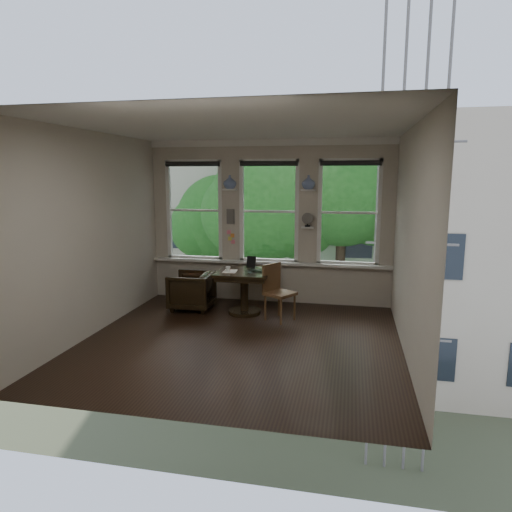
% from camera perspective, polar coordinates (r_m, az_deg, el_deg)
% --- Properties ---
extents(ground, '(4.50, 4.50, 0.00)m').
position_cam_1_polar(ground, '(6.69, -1.87, -10.57)').
color(ground, black).
rests_on(ground, ground).
extents(ceiling, '(4.50, 4.50, 0.00)m').
position_cam_1_polar(ceiling, '(6.30, -2.03, 15.91)').
color(ceiling, silver).
rests_on(ceiling, ground).
extents(wall_back, '(4.50, 0.00, 4.50)m').
position_cam_1_polar(wall_back, '(8.51, 1.67, 4.25)').
color(wall_back, beige).
rests_on(wall_back, ground).
extents(wall_front, '(4.50, 0.00, 4.50)m').
position_cam_1_polar(wall_front, '(4.20, -9.25, -1.79)').
color(wall_front, beige).
rests_on(wall_front, ground).
extents(wall_left, '(0.00, 4.50, 4.50)m').
position_cam_1_polar(wall_left, '(7.20, -19.64, 2.62)').
color(wall_left, beige).
rests_on(wall_left, ground).
extents(wall_right, '(0.00, 4.50, 4.50)m').
position_cam_1_polar(wall_right, '(6.19, 18.73, 1.57)').
color(wall_right, beige).
rests_on(wall_right, ground).
extents(window_left, '(1.10, 0.12, 1.90)m').
position_cam_1_polar(window_left, '(8.87, -7.64, 5.69)').
color(window_left, white).
rests_on(window_left, ground).
extents(window_center, '(1.10, 0.12, 1.90)m').
position_cam_1_polar(window_center, '(8.49, 1.67, 5.59)').
color(window_center, white).
rests_on(window_center, ground).
extents(window_right, '(1.10, 0.12, 1.90)m').
position_cam_1_polar(window_right, '(8.36, 11.54, 5.33)').
color(window_right, white).
rests_on(window_right, ground).
extents(shelf_left, '(0.26, 0.16, 0.03)m').
position_cam_1_polar(shelf_left, '(8.53, -3.28, 8.29)').
color(shelf_left, white).
rests_on(shelf_left, ground).
extents(shelf_right, '(0.26, 0.16, 0.03)m').
position_cam_1_polar(shelf_right, '(8.28, 6.56, 8.19)').
color(shelf_right, white).
rests_on(shelf_right, ground).
extents(intercom, '(0.14, 0.06, 0.28)m').
position_cam_1_polar(intercom, '(8.59, -3.19, 4.96)').
color(intercom, '#59544F').
rests_on(intercom, ground).
extents(sticky_notes, '(0.16, 0.01, 0.24)m').
position_cam_1_polar(sticky_notes, '(8.63, -3.16, 2.65)').
color(sticky_notes, pink).
rests_on(sticky_notes, ground).
extents(desk_fan, '(0.20, 0.20, 0.24)m').
position_cam_1_polar(desk_fan, '(8.29, 6.47, 4.25)').
color(desk_fan, '#59544F').
rests_on(desk_fan, ground).
extents(vase_left, '(0.24, 0.24, 0.25)m').
position_cam_1_polar(vase_left, '(8.53, -3.29, 9.22)').
color(vase_left, silver).
rests_on(vase_left, shelf_left).
extents(vase_right, '(0.24, 0.24, 0.25)m').
position_cam_1_polar(vase_right, '(8.27, 6.58, 9.15)').
color(vase_right, silver).
rests_on(vase_right, shelf_right).
extents(table, '(0.90, 0.90, 0.75)m').
position_cam_1_polar(table, '(7.87, -1.45, -4.56)').
color(table, black).
rests_on(table, ground).
extents(armchair_left, '(0.76, 0.74, 0.67)m').
position_cam_1_polar(armchair_left, '(8.21, -8.07, -4.33)').
color(armchair_left, black).
rests_on(armchair_left, ground).
extents(cushion_red, '(0.45, 0.45, 0.06)m').
position_cam_1_polar(cushion_red, '(8.18, -8.09, -3.55)').
color(cushion_red, maroon).
rests_on(cushion_red, armchair_left).
extents(side_chair_right, '(0.58, 0.58, 0.92)m').
position_cam_1_polar(side_chair_right, '(7.49, 3.03, -4.64)').
color(side_chair_right, '#4E2E1B').
rests_on(side_chair_right, ground).
extents(laptop, '(0.36, 0.29, 0.02)m').
position_cam_1_polar(laptop, '(7.71, 0.12, -1.90)').
color(laptop, black).
rests_on(laptop, table).
extents(mug, '(0.11, 0.11, 0.09)m').
position_cam_1_polar(mug, '(7.75, -3.52, -1.62)').
color(mug, white).
rests_on(mug, table).
extents(drinking_glass, '(0.14, 0.14, 0.10)m').
position_cam_1_polar(drinking_glass, '(7.53, -0.81, -1.90)').
color(drinking_glass, white).
rests_on(drinking_glass, table).
extents(tablet, '(0.17, 0.09, 0.22)m').
position_cam_1_polar(tablet, '(7.95, -0.60, -0.81)').
color(tablet, black).
rests_on(tablet, table).
extents(papers, '(0.25, 0.32, 0.00)m').
position_cam_1_polar(papers, '(7.76, -3.27, -1.91)').
color(papers, silver).
rests_on(papers, table).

